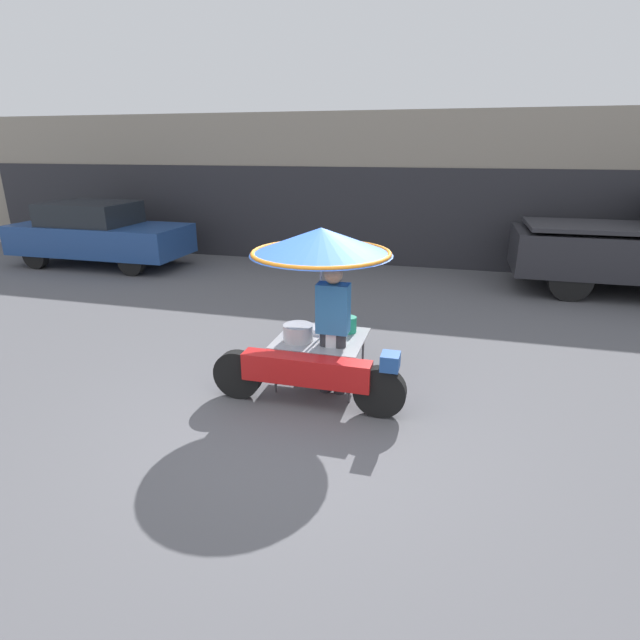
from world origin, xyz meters
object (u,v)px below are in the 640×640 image
vendor_motorcycle_cart (319,272)px  vendor_person (333,324)px  parked_car (98,234)px  potted_plant (64,232)px

vendor_motorcycle_cart → vendor_person: vendor_motorcycle_cart is taller
parked_car → potted_plant: bearing=150.1°
vendor_motorcycle_cart → parked_car: 8.83m
potted_plant → vendor_person: bearing=-34.3°
vendor_person → vendor_motorcycle_cart: bearing=146.0°
vendor_person → potted_plant: 11.57m
vendor_person → parked_car: (-7.37, 5.26, -0.09)m
potted_plant → vendor_motorcycle_cart: bearing=-34.3°
potted_plant → parked_car: bearing=-29.9°
vendor_motorcycle_cart → potted_plant: (-9.35, 6.37, -0.92)m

